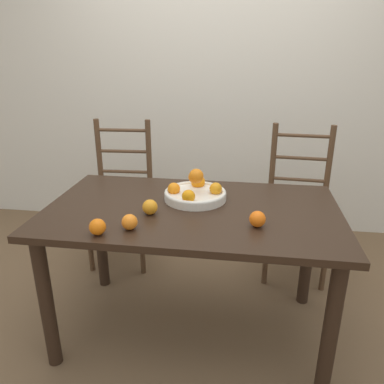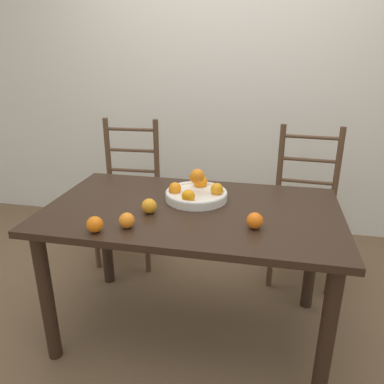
{
  "view_description": "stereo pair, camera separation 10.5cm",
  "coord_description": "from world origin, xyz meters",
  "px_view_note": "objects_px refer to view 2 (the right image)",
  "views": [
    {
      "loc": [
        0.26,
        -1.73,
        1.51
      ],
      "look_at": [
        -0.0,
        0.02,
        0.84
      ],
      "focal_mm": 35.0,
      "sensor_mm": 36.0,
      "label": 1
    },
    {
      "loc": [
        0.36,
        -1.72,
        1.51
      ],
      "look_at": [
        -0.0,
        0.02,
        0.84
      ],
      "focal_mm": 35.0,
      "sensor_mm": 36.0,
      "label": 2
    }
  ],
  "objects_px": {
    "orange_loose_1": "(149,206)",
    "orange_loose_2": "(127,220)",
    "fruit_bowl": "(196,192)",
    "orange_loose_0": "(95,224)",
    "chair_left": "(129,196)",
    "chair_right": "(304,209)",
    "orange_loose_3": "(255,221)"
  },
  "relations": [
    {
      "from": "fruit_bowl",
      "to": "orange_loose_0",
      "type": "distance_m",
      "value": 0.59
    },
    {
      "from": "orange_loose_1",
      "to": "chair_right",
      "type": "relative_size",
      "value": 0.07
    },
    {
      "from": "orange_loose_2",
      "to": "orange_loose_1",
      "type": "bearing_deg",
      "value": 74.49
    },
    {
      "from": "fruit_bowl",
      "to": "chair_left",
      "type": "height_order",
      "value": "chair_left"
    },
    {
      "from": "orange_loose_3",
      "to": "chair_left",
      "type": "height_order",
      "value": "chair_left"
    },
    {
      "from": "orange_loose_0",
      "to": "chair_left",
      "type": "xyz_separation_m",
      "value": [
        -0.28,
        1.09,
        -0.3
      ]
    },
    {
      "from": "orange_loose_1",
      "to": "orange_loose_2",
      "type": "height_order",
      "value": "orange_loose_1"
    },
    {
      "from": "orange_loose_0",
      "to": "chair_left",
      "type": "relative_size",
      "value": 0.07
    },
    {
      "from": "chair_right",
      "to": "orange_loose_3",
      "type": "bearing_deg",
      "value": -105.16
    },
    {
      "from": "orange_loose_0",
      "to": "orange_loose_3",
      "type": "relative_size",
      "value": 0.98
    },
    {
      "from": "orange_loose_0",
      "to": "chair_right",
      "type": "xyz_separation_m",
      "value": [
        0.99,
        1.09,
        -0.3
      ]
    },
    {
      "from": "chair_right",
      "to": "chair_left",
      "type": "bearing_deg",
      "value": -176.47
    },
    {
      "from": "orange_loose_1",
      "to": "orange_loose_2",
      "type": "xyz_separation_m",
      "value": [
        -0.05,
        -0.17,
        -0.0
      ]
    },
    {
      "from": "fruit_bowl",
      "to": "chair_right",
      "type": "xyz_separation_m",
      "value": [
        0.63,
        0.62,
        -0.31
      ]
    },
    {
      "from": "orange_loose_0",
      "to": "chair_right",
      "type": "bearing_deg",
      "value": 47.66
    },
    {
      "from": "chair_right",
      "to": "fruit_bowl",
      "type": "bearing_deg",
      "value": -132.26
    },
    {
      "from": "orange_loose_1",
      "to": "chair_right",
      "type": "bearing_deg",
      "value": 45.77
    },
    {
      "from": "orange_loose_1",
      "to": "chair_left",
      "type": "distance_m",
      "value": 1.0
    },
    {
      "from": "orange_loose_1",
      "to": "chair_right",
      "type": "distance_m",
      "value": 1.22
    },
    {
      "from": "chair_left",
      "to": "chair_right",
      "type": "relative_size",
      "value": 1.0
    },
    {
      "from": "orange_loose_2",
      "to": "chair_right",
      "type": "bearing_deg",
      "value": 49.49
    },
    {
      "from": "orange_loose_2",
      "to": "chair_left",
      "type": "height_order",
      "value": "chair_left"
    },
    {
      "from": "chair_left",
      "to": "chair_right",
      "type": "xyz_separation_m",
      "value": [
        1.27,
        -0.0,
        0.0
      ]
    },
    {
      "from": "fruit_bowl",
      "to": "orange_loose_1",
      "type": "xyz_separation_m",
      "value": [
        -0.19,
        -0.23,
        -0.0
      ]
    },
    {
      "from": "chair_left",
      "to": "orange_loose_3",
      "type": "bearing_deg",
      "value": -46.7
    },
    {
      "from": "orange_loose_2",
      "to": "chair_left",
      "type": "distance_m",
      "value": 1.13
    },
    {
      "from": "orange_loose_1",
      "to": "orange_loose_3",
      "type": "relative_size",
      "value": 1.0
    },
    {
      "from": "chair_left",
      "to": "chair_right",
      "type": "height_order",
      "value": "same"
    },
    {
      "from": "orange_loose_0",
      "to": "orange_loose_2",
      "type": "relative_size",
      "value": 1.02
    },
    {
      "from": "orange_loose_2",
      "to": "fruit_bowl",
      "type": "bearing_deg",
      "value": 59.55
    },
    {
      "from": "fruit_bowl",
      "to": "orange_loose_1",
      "type": "relative_size",
      "value": 4.44
    },
    {
      "from": "orange_loose_0",
      "to": "orange_loose_3",
      "type": "bearing_deg",
      "value": 14.83
    }
  ]
}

